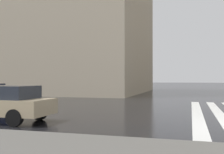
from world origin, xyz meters
TOP-DOWN VIEW (x-y plane):
  - haussmann_block_mid at (21.41, 21.28)m, footprint 17.81×27.97m
  - car_champagne at (-1.00, 9.02)m, footprint 1.85×4.10m

SIDE VIEW (x-z plane):
  - car_champagne at x=-1.00m, z-range 0.05..1.46m
  - haussmann_block_mid at x=21.41m, z-range -0.22..21.05m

